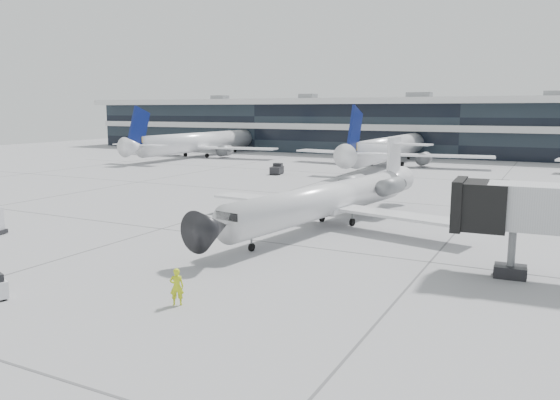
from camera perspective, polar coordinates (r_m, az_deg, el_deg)
The scene contains 8 objects.
ground at distance 36.78m, azimuth -0.08°, elevation -4.56°, with size 220.00×220.00×0.00m, color #939496.
terminal at distance 114.97m, azimuth 19.10°, elevation 6.97°, with size 170.00×22.00×10.00m, color black.
bg_jet_left at distance 106.60m, azimuth -8.13°, elevation 4.54°, with size 32.00×40.00×9.60m, color white, non-canonical shape.
bg_jet_center at distance 90.52m, azimuth 11.43°, elevation 3.60°, with size 32.00×40.00×9.60m, color white, non-canonical shape.
regional_jet at distance 42.03m, azimuth 5.29°, elevation 0.20°, with size 22.11×27.58×6.38m.
ramp_worker at distance 25.73m, azimuth -10.74°, elevation -8.89°, with size 0.64×0.42×1.76m, color #C8DE17.
traffic_cone at distance 52.77m, azimuth -3.94°, elevation -0.01°, with size 0.47×0.47×0.55m.
far_tug at distance 76.09m, azimuth -0.32°, elevation 3.22°, with size 1.80×2.58×1.51m.
Camera 1 is at (16.32, -31.74, 8.89)m, focal length 35.00 mm.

